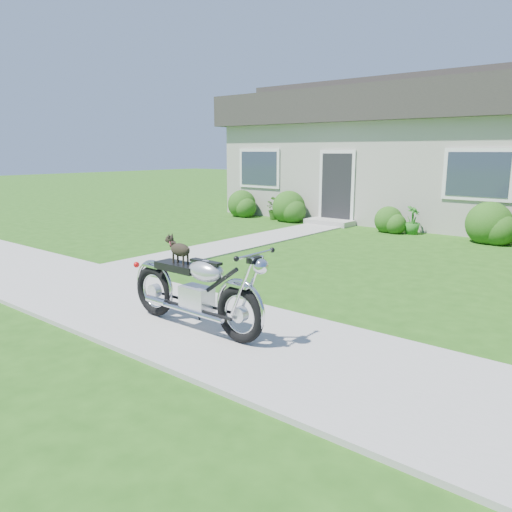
{
  "coord_description": "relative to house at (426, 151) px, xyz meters",
  "views": [
    {
      "loc": [
        6.21,
        -4.21,
        2.18
      ],
      "look_at": [
        1.92,
        1.0,
        0.75
      ],
      "focal_mm": 35.0,
      "sensor_mm": 36.0,
      "label": 1
    }
  ],
  "objects": [
    {
      "name": "ground",
      "position": [
        0.0,
        -11.99,
        -2.16
      ],
      "size": [
        80.0,
        80.0,
        0.0
      ],
      "primitive_type": "plane",
      "color": "#235114",
      "rests_on": "ground"
    },
    {
      "name": "sidewalk",
      "position": [
        0.0,
        -11.99,
        -2.14
      ],
      "size": [
        24.0,
        2.2,
        0.04
      ],
      "primitive_type": "cube",
      "color": "#9E9B93",
      "rests_on": "ground"
    },
    {
      "name": "walkway",
      "position": [
        -1.5,
        -6.99,
        -2.14
      ],
      "size": [
        1.2,
        8.0,
        0.03
      ],
      "primitive_type": "cube",
      "color": "#9E9B93",
      "rests_on": "ground"
    },
    {
      "name": "house",
      "position": [
        0.0,
        0.0,
        0.0
      ],
      "size": [
        12.6,
        7.03,
        4.5
      ],
      "color": "#B7B1A5",
      "rests_on": "ground"
    },
    {
      "name": "shrub_row",
      "position": [
        0.17,
        -3.49,
        -1.73
      ],
      "size": [
        10.14,
        1.08,
        1.08
      ],
      "color": "#265316",
      "rests_on": "ground"
    },
    {
      "name": "potted_plant_left",
      "position": [
        -3.55,
        -3.44,
        -1.81
      ],
      "size": [
        0.64,
        0.55,
        0.7
      ],
      "primitive_type": "imported",
      "rotation": [
        0.0,
        0.0,
        3.13
      ],
      "color": "#285416",
      "rests_on": "ground"
    },
    {
      "name": "potted_plant_right",
      "position": [
        1.08,
        -3.44,
        -1.78
      ],
      "size": [
        0.43,
        0.43,
        0.75
      ],
      "primitive_type": "imported",
      "rotation": [
        0.0,
        0.0,
        1.54
      ],
      "color": "#27711F",
      "rests_on": "ground"
    },
    {
      "name": "motorcycle_with_dog",
      "position": [
        1.97,
        -12.19,
        -1.62
      ],
      "size": [
        2.22,
        0.6,
        1.11
      ],
      "rotation": [
        0.0,
        0.0,
        -0.0
      ],
      "color": "black",
      "rests_on": "sidewalk"
    }
  ]
}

